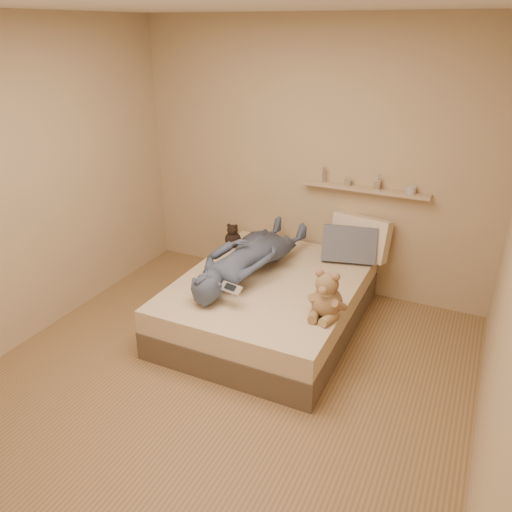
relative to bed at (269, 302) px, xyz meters
The scene contains 10 objects.
room 1.42m from the bed, 90.00° to the right, with size 3.80×3.80×3.80m.
bed is the anchor object (origin of this frame).
game_console 0.68m from the bed, 99.82° to the right, with size 0.19×0.11×0.06m.
teddy_bear 0.83m from the bed, 30.01° to the right, with size 0.33×0.31×0.40m.
dark_plush 0.87m from the bed, 141.55° to the left, with size 0.16×0.16×0.25m.
pillow_cream 1.09m from the bed, 55.40° to the left, with size 0.55×0.16×0.40m, color beige.
pillow_grey 0.94m from the bed, 53.57° to the left, with size 0.50×0.14×0.34m, color slate.
person 0.47m from the bed, behind, with size 0.55×1.51×0.36m, color #3F4D64.
wall_shelf 1.38m from the bed, 58.82° to the left, with size 1.20×0.12×0.03m, color tan.
shelf_bottles 1.46m from the bed, 54.29° to the left, with size 0.88×0.08×0.15m.
Camera 1 is at (1.57, -2.63, 2.48)m, focal length 35.00 mm.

